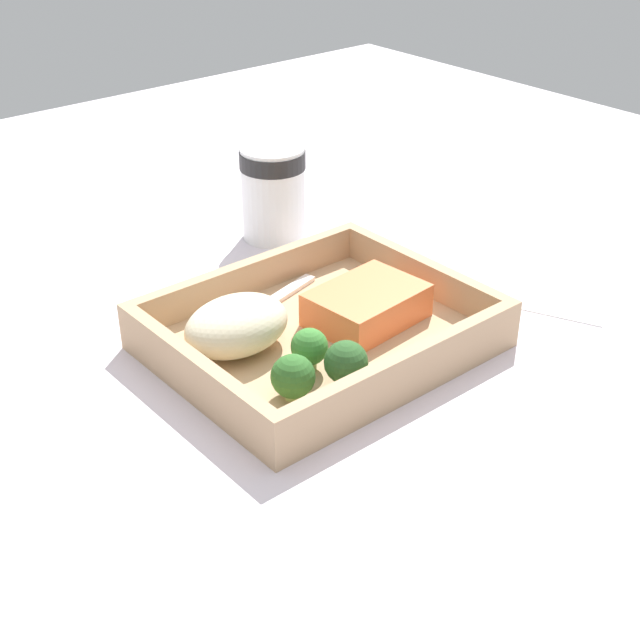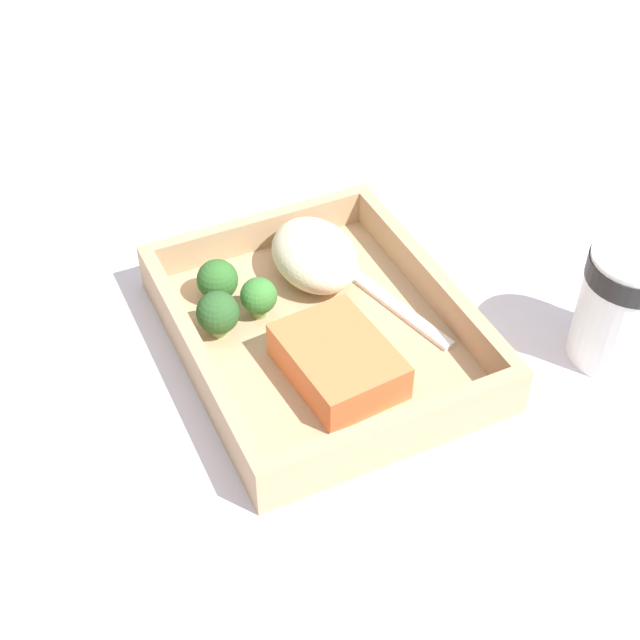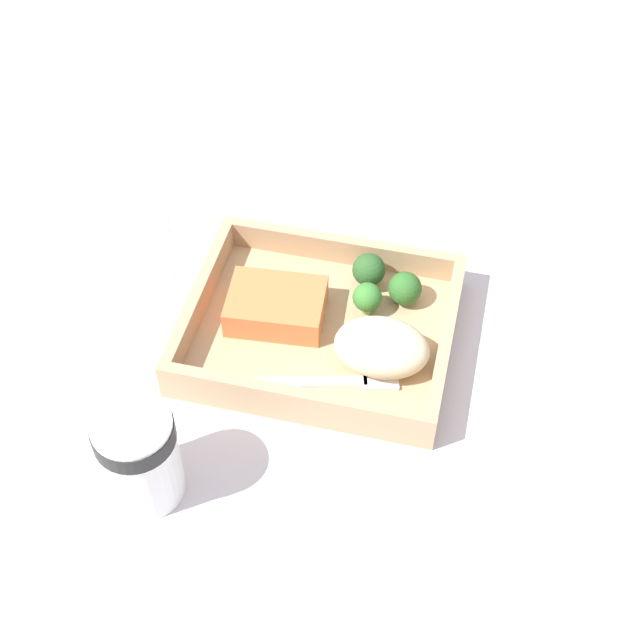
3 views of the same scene
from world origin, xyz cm
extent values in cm
cube|color=silver|center=(0.00, 0.00, -1.00)|extent=(160.00, 160.00, 2.00)
cube|color=tan|center=(0.00, 0.00, 0.60)|extent=(26.62, 21.86, 1.20)
cube|color=tan|center=(0.00, -10.33, 2.78)|extent=(26.62, 1.20, 3.17)
cube|color=tan|center=(0.00, 10.33, 2.78)|extent=(26.62, 1.20, 3.17)
cube|color=tan|center=(-12.71, 0.00, 2.78)|extent=(1.20, 19.46, 3.17)
cube|color=tan|center=(12.71, 0.00, 2.78)|extent=(1.20, 19.46, 3.17)
cube|color=#F07541|center=(-4.76, 0.74, 2.76)|extent=(10.32, 7.95, 3.11)
ellipsoid|color=beige|center=(6.78, -2.70, 3.51)|extent=(9.35, 6.91, 4.62)
cylinder|color=#85A85B|center=(7.61, 5.83, 1.71)|extent=(1.32, 1.32, 1.02)
sphere|color=#316829|center=(7.61, 5.83, 3.18)|extent=(3.48, 3.48, 3.48)
cylinder|color=#86A45B|center=(3.51, 7.30, 1.85)|extent=(1.33, 1.33, 1.30)
sphere|color=#2D5A28|center=(3.51, 7.30, 3.46)|extent=(3.49, 3.49, 3.49)
cylinder|color=#809A56|center=(4.11, 3.56, 1.86)|extent=(1.16, 1.16, 1.32)
sphere|color=#3C7F33|center=(4.11, 3.56, 3.36)|extent=(3.05, 3.05, 3.05)
cube|color=white|center=(-0.38, -7.04, 1.42)|extent=(12.29, 4.12, 0.44)
cube|color=white|center=(7.27, -5.10, 1.42)|extent=(3.84, 2.97, 0.44)
cylinder|color=white|center=(-10.92, -20.67, 5.06)|extent=(6.78, 6.78, 10.12)
cylinder|color=black|center=(-10.92, -20.67, 8.81)|extent=(6.98, 6.98, 1.82)
cube|color=white|center=(-22.32, 6.52, 0.12)|extent=(11.96, 14.86, 0.24)
camera|label=1|loc=(42.46, 50.36, 41.07)|focal=50.00mm
camera|label=2|loc=(-46.92, 22.22, 51.10)|focal=50.00mm
camera|label=3|loc=(13.52, -56.95, 70.29)|focal=50.00mm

